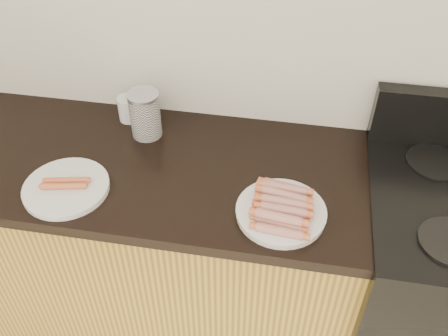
% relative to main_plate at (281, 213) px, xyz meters
% --- Properties ---
extents(wall_back, '(4.00, 0.04, 2.60)m').
position_rel_main_plate_xyz_m(wall_back, '(-0.14, 0.46, 0.39)').
color(wall_back, silver).
rests_on(wall_back, ground).
extents(cabinet_base, '(2.20, 0.59, 0.86)m').
position_rel_main_plate_xyz_m(cabinet_base, '(-0.84, 0.15, -0.48)').
color(cabinet_base, '#B68F33').
rests_on(cabinet_base, floor).
extents(counter_slab, '(2.20, 0.62, 0.04)m').
position_rel_main_plate_xyz_m(counter_slab, '(-0.84, 0.15, -0.03)').
color(counter_slab, black).
rests_on(counter_slab, cabinet_base).
extents(burner_far_left, '(0.18, 0.18, 0.01)m').
position_rel_main_plate_xyz_m(burner_far_left, '(0.47, 0.31, 0.01)').
color(burner_far_left, black).
rests_on(burner_far_left, stove).
extents(main_plate, '(0.34, 0.34, 0.02)m').
position_rel_main_plate_xyz_m(main_plate, '(0.00, 0.00, 0.00)').
color(main_plate, white).
rests_on(main_plate, counter_slab).
extents(side_plate, '(0.28, 0.28, 0.02)m').
position_rel_main_plate_xyz_m(side_plate, '(-0.67, -0.01, 0.00)').
color(side_plate, silver).
rests_on(side_plate, counter_slab).
extents(hotdog_pile, '(0.13, 0.23, 0.05)m').
position_rel_main_plate_xyz_m(hotdog_pile, '(0.00, 0.00, 0.03)').
color(hotdog_pile, brown).
rests_on(hotdog_pile, main_plate).
extents(plain_sausages, '(0.13, 0.07, 0.02)m').
position_rel_main_plate_xyz_m(plain_sausages, '(-0.67, -0.01, 0.02)').
color(plain_sausages, '#C37C3E').
rests_on(plain_sausages, side_plate).
extents(canister, '(0.11, 0.11, 0.17)m').
position_rel_main_plate_xyz_m(canister, '(-0.50, 0.31, 0.08)').
color(canister, silver).
rests_on(canister, counter_slab).
extents(mug, '(0.10, 0.10, 0.09)m').
position_rel_main_plate_xyz_m(mug, '(-0.59, 0.38, 0.04)').
color(mug, silver).
rests_on(mug, counter_slab).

